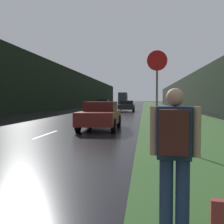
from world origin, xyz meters
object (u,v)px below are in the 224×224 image
(car_passing_far, at_px, (126,106))
(stop_sign, at_px, (157,88))
(hitchhiker_with_backpack, at_px, (175,150))
(car_passing_near, at_px, (100,115))
(car_oncoming, at_px, (103,104))
(delivery_truck, at_px, (123,98))

(car_passing_far, bearing_deg, stop_sign, 95.75)
(hitchhiker_with_backpack, distance_m, car_passing_far, 32.68)
(stop_sign, distance_m, hitchhiker_with_backpack, 6.36)
(car_passing_near, relative_size, car_passing_far, 1.05)
(car_passing_far, distance_m, car_oncoming, 7.95)
(car_passing_near, distance_m, car_passing_far, 21.62)
(car_passing_near, bearing_deg, hitchhiker_with_backpack, 103.16)
(car_passing_near, height_order, car_oncoming, car_oncoming)
(car_passing_far, relative_size, car_oncoming, 0.93)
(car_passing_near, relative_size, car_oncoming, 0.97)
(stop_sign, height_order, car_passing_near, stop_sign)
(hitchhiker_with_backpack, distance_m, car_oncoming, 40.01)
(car_passing_far, bearing_deg, hitchhiker_with_backpack, 94.50)
(car_passing_far, height_order, delivery_truck, delivery_truck)
(delivery_truck, bearing_deg, car_oncoming, -90.00)
(stop_sign, xyz_separation_m, hitchhiker_with_backpack, (-0.08, -6.29, -0.97))
(stop_sign, bearing_deg, hitchhiker_with_backpack, -90.76)
(car_passing_far, height_order, car_oncoming, car_oncoming)
(car_passing_far, bearing_deg, car_oncoming, -60.11)
(stop_sign, bearing_deg, car_passing_near, 119.53)
(stop_sign, height_order, hitchhiker_with_backpack, stop_sign)
(hitchhiker_with_backpack, xyz_separation_m, car_oncoming, (-6.53, 39.47, -0.16))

